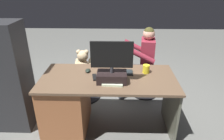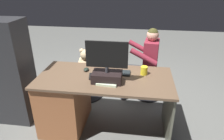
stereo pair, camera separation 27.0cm
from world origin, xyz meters
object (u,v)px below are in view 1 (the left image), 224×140
at_px(tv_remote, 95,77).
at_px(office_chair_teddy, 84,84).
at_px(person, 141,58).
at_px(monitor, 112,70).
at_px(computer_mouse, 88,71).
at_px(desk, 75,101).
at_px(visitor_chair, 145,80).
at_px(keyboard, 115,72).
at_px(teddy_bear, 83,62).
at_px(cup, 146,69).

bearing_deg(tv_remote, office_chair_teddy, -81.27).
bearing_deg(person, monitor, 65.22).
bearing_deg(computer_mouse, office_chair_teddy, -74.60).
relative_size(desk, office_chair_teddy, 3.25).
bearing_deg(office_chair_teddy, visitor_chair, -173.09).
relative_size(keyboard, teddy_bear, 1.13).
relative_size(keyboard, tv_remote, 2.80).
distance_m(desk, visitor_chair, 1.27).
height_order(computer_mouse, office_chair_teddy, computer_mouse).
xyz_separation_m(keyboard, tv_remote, (0.23, 0.14, -0.00)).
distance_m(cup, person, 0.69).
bearing_deg(teddy_bear, visitor_chair, -173.84).
height_order(office_chair_teddy, visitor_chair, same).
bearing_deg(office_chair_teddy, monitor, 119.49).
relative_size(cup, person, 0.09).
bearing_deg(person, cup, 88.51).
xyz_separation_m(desk, computer_mouse, (-0.15, -0.13, 0.35)).
bearing_deg(visitor_chair, cup, 81.08).
relative_size(monitor, keyboard, 1.08).
bearing_deg(tv_remote, monitor, 148.76).
relative_size(tv_remote, office_chair_teddy, 0.31).
xyz_separation_m(computer_mouse, office_chair_teddy, (0.16, -0.57, -0.50)).
distance_m(desk, teddy_bear, 0.75).
height_order(cup, visitor_chair, cup).
relative_size(monitor, office_chair_teddy, 0.95).
bearing_deg(teddy_bear, desk, 90.29).
relative_size(keyboard, visitor_chair, 0.97).
distance_m(keyboard, visitor_chair, 0.98).
distance_m(desk, person, 1.21).
bearing_deg(visitor_chair, office_chair_teddy, 6.91).
distance_m(computer_mouse, visitor_chair, 1.16).
bearing_deg(keyboard, person, -119.04).
bearing_deg(person, visitor_chair, -173.09).
height_order(computer_mouse, tv_remote, computer_mouse).
relative_size(cup, teddy_bear, 0.27).
xyz_separation_m(keyboard, visitor_chair, (-0.48, -0.71, -0.47)).
distance_m(teddy_bear, person, 0.88).
bearing_deg(keyboard, teddy_bear, -51.21).
distance_m(monitor, visitor_chair, 1.21).
bearing_deg(person, desk, 42.93).
xyz_separation_m(office_chair_teddy, person, (-0.87, -0.11, 0.41)).
xyz_separation_m(desk, visitor_chair, (-0.96, -0.82, -0.13)).
distance_m(computer_mouse, person, 0.99).
height_order(monitor, keyboard, monitor).
relative_size(desk, monitor, 3.41).
height_order(computer_mouse, person, person).
height_order(computer_mouse, teddy_bear, teddy_bear).
relative_size(monitor, person, 0.41).
height_order(tv_remote, person, person).
bearing_deg(keyboard, tv_remote, 30.76).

